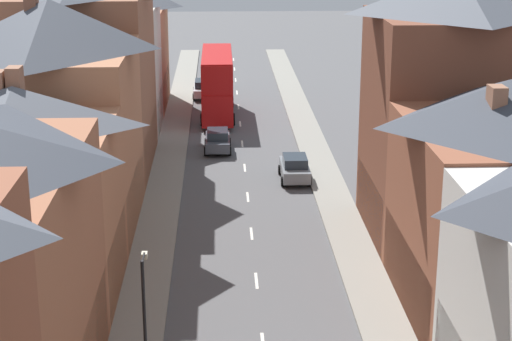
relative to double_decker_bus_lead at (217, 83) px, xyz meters
The scene contains 10 objects.
pavement_left 18.98m from the double_decker_bus_lead, 100.09° to the right, with size 2.20×104.00×0.14m, color gray.
pavement_right 19.93m from the double_decker_bus_lead, 69.51° to the right, with size 2.20×104.00×0.14m, color gray.
centre_line_dashes 20.76m from the double_decker_bus_lead, 84.95° to the right, with size 0.14×97.80×0.01m.
terrace_row_left 31.80m from the double_decker_bus_lead, 105.35° to the right, with size 8.00×78.90×13.56m.
double_decker_bus_lead is the anchor object (origin of this frame).
car_near_blue 18.10m from the double_decker_bus_lead, 74.16° to the right, with size 1.90×4.06×1.63m.
car_parked_left_a 11.34m from the double_decker_bus_lead, 89.95° to the left, with size 1.90×4.46×1.62m.
car_parked_right_a 8.14m from the double_decker_bus_lead, 99.43° to the left, with size 1.90×4.58×1.59m.
car_mid_black 10.53m from the double_decker_bus_lead, 89.95° to the right, with size 1.90×3.93×1.59m.
street_lamp 42.67m from the double_decker_bus_lead, 93.28° to the right, with size 0.20×1.12×5.50m.
Camera 1 is at (-1.60, -12.55, 16.78)m, focal length 60.00 mm.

